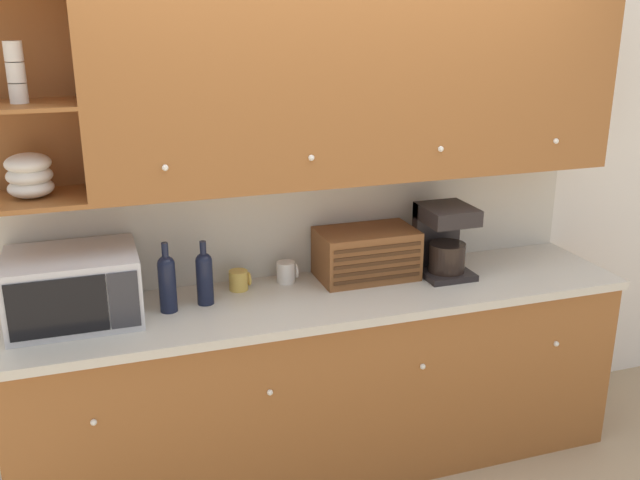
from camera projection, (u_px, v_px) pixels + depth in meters
The scene contains 12 objects.
ground_plane at pixel (308, 429), 3.85m from camera, with size 24.00×24.00×0.00m, color tan.
wall_back at pixel (304, 195), 3.47m from camera, with size 5.25×0.06×2.60m.
counter_unit at pixel (326, 380), 3.43m from camera, with size 2.87×0.63×0.91m.
backsplash_panel at pixel (307, 223), 3.48m from camera, with size 2.85×0.01×0.51m.
upper_cabinets at pixel (353, 89), 3.16m from camera, with size 2.85×0.39×0.81m.
microwave at pixel (73, 287), 2.97m from camera, with size 0.53×0.42×0.30m.
second_wine_bottle at pixel (167, 281), 3.06m from camera, with size 0.08×0.08×0.31m.
wine_bottle at pixel (204, 276), 3.14m from camera, with size 0.07×0.07×0.29m.
mug at pixel (239, 280), 3.32m from camera, with size 0.10×0.09×0.09m.
mug_blue_second at pixel (287, 272), 3.40m from camera, with size 0.10×0.09×0.10m.
bread_box at pixel (366, 254), 3.45m from camera, with size 0.47×0.29×0.24m.
coffee_maker at pixel (443, 239), 3.48m from camera, with size 0.24×0.27×0.35m.
Camera 1 is at (-1.00, -3.18, 2.18)m, focal length 40.00 mm.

